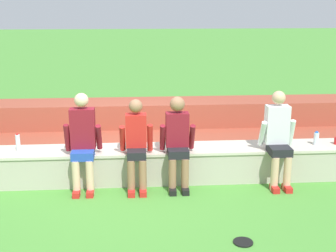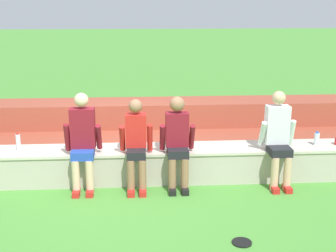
{
  "view_description": "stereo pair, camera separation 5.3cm",
  "coord_description": "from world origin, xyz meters",
  "px_view_note": "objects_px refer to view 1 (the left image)",
  "views": [
    {
      "loc": [
        0.19,
        -6.29,
        2.68
      ],
      "look_at": [
        0.67,
        0.29,
        0.86
      ],
      "focal_mm": 48.55,
      "sensor_mm": 36.0,
      "label": 1
    },
    {
      "loc": [
        0.25,
        -6.3,
        2.68
      ],
      "look_at": [
        0.67,
        0.29,
        0.86
      ],
      "focal_mm": 48.55,
      "sensor_mm": 36.0,
      "label": 2
    }
  ],
  "objects_px": {
    "person_left_of_center": "(136,143)",
    "water_bottle_near_right": "(316,139)",
    "person_right_of_center": "(278,137)",
    "water_bottle_mid_left": "(18,143)",
    "person_far_left": "(83,140)",
    "frisbee": "(243,242)",
    "person_center": "(178,140)"
  },
  "relations": [
    {
      "from": "person_left_of_center",
      "to": "water_bottle_near_right",
      "type": "xyz_separation_m",
      "value": [
        2.8,
        0.3,
        -0.08
      ]
    },
    {
      "from": "person_right_of_center",
      "to": "water_bottle_mid_left",
      "type": "bearing_deg",
      "value": 175.58
    },
    {
      "from": "person_far_left",
      "to": "frisbee",
      "type": "height_order",
      "value": "person_far_left"
    },
    {
      "from": "frisbee",
      "to": "water_bottle_mid_left",
      "type": "bearing_deg",
      "value": 146.09
    },
    {
      "from": "person_left_of_center",
      "to": "water_bottle_mid_left",
      "type": "xyz_separation_m",
      "value": [
        -1.76,
        0.32,
        -0.05
      ]
    },
    {
      "from": "person_center",
      "to": "frisbee",
      "type": "height_order",
      "value": "person_center"
    },
    {
      "from": "person_center",
      "to": "water_bottle_near_right",
      "type": "distance_m",
      "value": 2.22
    },
    {
      "from": "person_right_of_center",
      "to": "water_bottle_near_right",
      "type": "xyz_separation_m",
      "value": [
        0.7,
        0.29,
        -0.13
      ]
    },
    {
      "from": "frisbee",
      "to": "person_left_of_center",
      "type": "bearing_deg",
      "value": 125.71
    },
    {
      "from": "person_center",
      "to": "water_bottle_near_right",
      "type": "relative_size",
      "value": 6.32
    },
    {
      "from": "person_far_left",
      "to": "person_left_of_center",
      "type": "bearing_deg",
      "value": -1.72
    },
    {
      "from": "person_far_left",
      "to": "person_right_of_center",
      "type": "bearing_deg",
      "value": -0.09
    },
    {
      "from": "water_bottle_mid_left",
      "to": "frisbee",
      "type": "height_order",
      "value": "water_bottle_mid_left"
    },
    {
      "from": "person_far_left",
      "to": "frisbee",
      "type": "distance_m",
      "value": 2.7
    },
    {
      "from": "person_far_left",
      "to": "person_left_of_center",
      "type": "xyz_separation_m",
      "value": [
        0.77,
        -0.02,
        -0.06
      ]
    },
    {
      "from": "person_far_left",
      "to": "water_bottle_mid_left",
      "type": "distance_m",
      "value": 1.04
    },
    {
      "from": "person_left_of_center",
      "to": "person_right_of_center",
      "type": "distance_m",
      "value": 2.09
    },
    {
      "from": "person_far_left",
      "to": "water_bottle_near_right",
      "type": "bearing_deg",
      "value": 4.52
    },
    {
      "from": "water_bottle_mid_left",
      "to": "frisbee",
      "type": "distance_m",
      "value": 3.62
    },
    {
      "from": "person_left_of_center",
      "to": "water_bottle_mid_left",
      "type": "height_order",
      "value": "person_left_of_center"
    },
    {
      "from": "frisbee",
      "to": "water_bottle_near_right",
      "type": "bearing_deg",
      "value": 51.12
    },
    {
      "from": "person_left_of_center",
      "to": "person_right_of_center",
      "type": "height_order",
      "value": "person_right_of_center"
    },
    {
      "from": "person_far_left",
      "to": "person_left_of_center",
      "type": "height_order",
      "value": "person_far_left"
    },
    {
      "from": "person_right_of_center",
      "to": "person_center",
      "type": "bearing_deg",
      "value": -179.53
    },
    {
      "from": "water_bottle_near_right",
      "to": "water_bottle_mid_left",
      "type": "distance_m",
      "value": 4.55
    },
    {
      "from": "person_center",
      "to": "water_bottle_mid_left",
      "type": "distance_m",
      "value": 2.38
    },
    {
      "from": "water_bottle_mid_left",
      "to": "water_bottle_near_right",
      "type": "bearing_deg",
      "value": -0.15
    },
    {
      "from": "person_far_left",
      "to": "person_left_of_center",
      "type": "distance_m",
      "value": 0.77
    },
    {
      "from": "person_right_of_center",
      "to": "water_bottle_near_right",
      "type": "bearing_deg",
      "value": 22.16
    },
    {
      "from": "person_left_of_center",
      "to": "water_bottle_mid_left",
      "type": "relative_size",
      "value": 4.76
    },
    {
      "from": "person_center",
      "to": "person_right_of_center",
      "type": "relative_size",
      "value": 0.96
    },
    {
      "from": "person_right_of_center",
      "to": "water_bottle_mid_left",
      "type": "relative_size",
      "value": 5.08
    }
  ]
}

